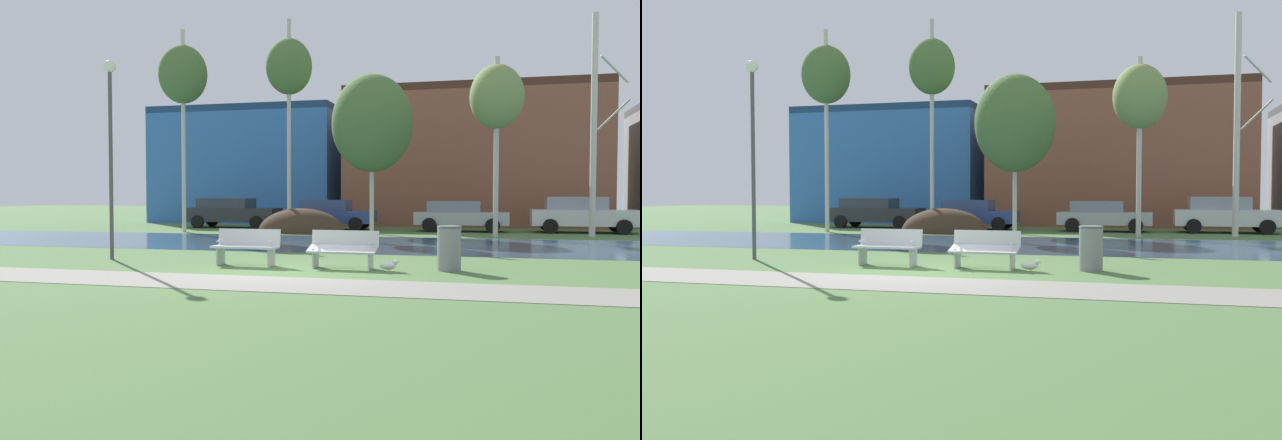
{
  "view_description": "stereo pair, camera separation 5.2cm",
  "coord_description": "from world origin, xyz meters",
  "views": [
    {
      "loc": [
        4.56,
        -13.52,
        1.72
      ],
      "look_at": [
        0.43,
        1.9,
        1.08
      ],
      "focal_mm": 36.72,
      "sensor_mm": 36.0,
      "label": 1
    },
    {
      "loc": [
        4.61,
        -13.51,
        1.72
      ],
      "look_at": [
        0.43,
        1.9,
        1.08
      ],
      "focal_mm": 36.72,
      "sensor_mm": 36.0,
      "label": 2
    }
  ],
  "objects": [
    {
      "name": "paved_path_strip",
      "position": [
        0.0,
        -1.81,
        0.01
      ],
      "size": [
        60.0,
        2.04,
        0.01
      ],
      "primitive_type": "cube",
      "color": "gray",
      "rests_on": "ground"
    },
    {
      "name": "birch_center_left",
      "position": [
        -0.55,
        14.13,
        4.72
      ],
      "size": [
        3.48,
        3.48,
        6.82
      ],
      "color": "beige",
      "rests_on": "ground"
    },
    {
      "name": "soil_mound",
      "position": [
        -3.72,
        14.15,
        0.0
      ],
      "size": [
        3.92,
        2.5,
        2.15
      ],
      "primitive_type": "ellipsoid",
      "color": "#423021",
      "rests_on": "ground"
    },
    {
      "name": "ground_plane",
      "position": [
        0.0,
        10.0,
        0.0
      ],
      "size": [
        120.0,
        120.0,
        0.0
      ],
      "primitive_type": "plane",
      "color": "#4C703D"
    },
    {
      "name": "bench_right",
      "position": [
        1.19,
        1.09,
        0.47
      ],
      "size": [
        1.62,
        0.61,
        0.87
      ],
      "color": "silver",
      "rests_on": "ground"
    },
    {
      "name": "parked_van_nearest_dark",
      "position": [
        -8.35,
        17.3,
        0.79
      ],
      "size": [
        4.74,
        2.0,
        1.49
      ],
      "color": "#282B30",
      "rests_on": "ground"
    },
    {
      "name": "bench_left",
      "position": [
        -1.19,
        1.09,
        0.47
      ],
      "size": [
        1.62,
        0.61,
        0.87
      ],
      "color": "silver",
      "rests_on": "ground"
    },
    {
      "name": "building_brick_low",
      "position": [
        3.41,
        24.93,
        3.71
      ],
      "size": [
        13.5,
        9.4,
        7.43
      ],
      "color": "brown",
      "rests_on": "ground"
    },
    {
      "name": "parked_wagon_fourth_white",
      "position": [
        8.24,
        17.13,
        0.83
      ],
      "size": [
        4.44,
        2.12,
        1.59
      ],
      "color": "silver",
      "rests_on": "ground"
    },
    {
      "name": "seagull",
      "position": [
        2.3,
        0.84,
        0.13
      ],
      "size": [
        0.46,
        0.17,
        0.27
      ],
      "color": "white",
      "rests_on": "ground"
    },
    {
      "name": "parked_sedan_second_blue",
      "position": [
        -3.1,
        16.97,
        0.76
      ],
      "size": [
        4.04,
        2.07,
        1.43
      ],
      "color": "#2D4793",
      "rests_on": "ground"
    },
    {
      "name": "birch_center_right",
      "position": [
        8.36,
        14.51,
        4.5
      ],
      "size": [
        1.45,
        2.53,
        8.87
      ],
      "color": "beige",
      "rests_on": "ground"
    },
    {
      "name": "birch_far_left",
      "position": [
        -8.98,
        13.3,
        6.99
      ],
      "size": [
        2.16,
        2.16,
        9.04
      ],
      "color": "beige",
      "rests_on": "ground"
    },
    {
      "name": "parked_hatch_third_silver",
      "position": [
        3.0,
        16.82,
        0.74
      ],
      "size": [
        4.16,
        1.97,
        1.39
      ],
      "color": "#B2B5BC",
      "rests_on": "ground"
    },
    {
      "name": "birch_center",
      "position": [
        4.58,
        13.4,
        5.51
      ],
      "size": [
        2.11,
        2.11,
        7.13
      ],
      "color": "beige",
      "rests_on": "ground"
    },
    {
      "name": "streetlamp",
      "position": [
        -5.15,
        1.58,
        3.48
      ],
      "size": [
        0.32,
        0.32,
        5.19
      ],
      "color": "#4C4C51",
      "rests_on": "ground"
    },
    {
      "name": "trash_bin",
      "position": [
        3.58,
        1.24,
        0.52
      ],
      "size": [
        0.55,
        0.55,
        1.01
      ],
      "color": "gray",
      "rests_on": "ground"
    },
    {
      "name": "birch_left",
      "position": [
        -4.25,
        14.05,
        7.23
      ],
      "size": [
        2.04,
        2.04,
        9.36
      ],
      "color": "beige",
      "rests_on": "ground"
    },
    {
      "name": "building_blue_store",
      "position": [
        -9.95,
        25.94,
        3.44
      ],
      "size": [
        11.09,
        9.18,
        6.87
      ],
      "color": "#3870C6",
      "rests_on": "ground"
    },
    {
      "name": "river_band",
      "position": [
        0.0,
        8.43,
        0.0
      ],
      "size": [
        80.0,
        7.54,
        0.01
      ],
      "primitive_type": "cube",
      "color": "#33516B",
      "rests_on": "ground"
    }
  ]
}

